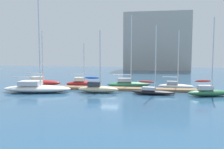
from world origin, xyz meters
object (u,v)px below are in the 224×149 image
object	(u,v)px
sailboat_2	(82,83)
sailboat_0	(41,82)
mooring_buoy_yellow	(130,81)
sailboat_6	(175,85)
sailboat_5	(152,90)
sailboat_3	(98,88)
harbor_building_distant	(156,42)
sailboat_7	(209,91)
sailboat_4	(128,83)
sailboat_1	(36,87)

from	to	relation	value
sailboat_2	sailboat_0	bearing A→B (deg)	166.55
mooring_buoy_yellow	sailboat_6	bearing A→B (deg)	-38.43
sailboat_5	sailboat_3	bearing A→B (deg)	-175.38
sailboat_3	mooring_buoy_yellow	bearing A→B (deg)	72.60
mooring_buoy_yellow	harbor_building_distant	xyz separation A→B (m)	(5.65, 35.66, 8.66)
sailboat_0	mooring_buoy_yellow	distance (m)	15.14
sailboat_3	sailboat_5	xyz separation A→B (m)	(7.08, -0.29, -0.11)
sailboat_0	sailboat_7	world-z (taller)	sailboat_7
sailboat_2	sailboat_5	distance (m)	12.01
sailboat_2	sailboat_7	world-z (taller)	sailboat_7
sailboat_5	sailboat_7	distance (m)	6.71
mooring_buoy_yellow	sailboat_4	bearing A→B (deg)	-87.28
sailboat_0	sailboat_2	size ratio (longest dim) A/B	1.29
sailboat_1	sailboat_6	size ratio (longest dim) A/B	1.74
sailboat_2	harbor_building_distant	distance (m)	44.46
sailboat_6	harbor_building_distant	xyz separation A→B (m)	(-1.61, 41.42, 8.51)
sailboat_5	harbor_building_distant	xyz separation A→B (m)	(1.86, 47.25, 8.50)
sailboat_4	sailboat_7	world-z (taller)	sailboat_4
sailboat_5	sailboat_1	bearing A→B (deg)	-170.40
sailboat_0	sailboat_1	bearing A→B (deg)	-76.04
sailboat_1	sailboat_2	xyz separation A→B (m)	(4.47, 6.13, -0.07)
sailboat_4	mooring_buoy_yellow	world-z (taller)	sailboat_4
sailboat_1	sailboat_7	bearing A→B (deg)	-5.00
sailboat_4	sailboat_6	distance (m)	6.98
sailboat_4	harbor_building_distant	world-z (taller)	harbor_building_distant
sailboat_6	harbor_building_distant	distance (m)	42.32
sailboat_7	sailboat_4	bearing A→B (deg)	136.26
sailboat_7	sailboat_3	bearing A→B (deg)	164.62
sailboat_2	mooring_buoy_yellow	world-z (taller)	sailboat_2
sailboat_3	harbor_building_distant	world-z (taller)	harbor_building_distant
sailboat_0	sailboat_3	size ratio (longest dim) A/B	1.06
sailboat_0	sailboat_4	xyz separation A→B (m)	(14.08, 0.43, 0.02)
sailboat_5	sailboat_6	size ratio (longest dim) A/B	1.01
sailboat_0	sailboat_2	world-z (taller)	sailboat_0
sailboat_1	sailboat_4	distance (m)	13.36
sailboat_6	sailboat_7	size ratio (longest dim) A/B	0.90
sailboat_0	sailboat_1	distance (m)	6.53
sailboat_2	sailboat_6	size ratio (longest dim) A/B	0.79
sailboat_6	sailboat_7	distance (m)	6.67
sailboat_0	sailboat_5	world-z (taller)	sailboat_0
sailboat_4	sailboat_0	bearing A→B (deg)	170.25
sailboat_3	mooring_buoy_yellow	distance (m)	11.76
harbor_building_distant	sailboat_3	bearing A→B (deg)	-100.78
sailboat_3	sailboat_6	xyz separation A→B (m)	(10.54, 5.53, -0.12)
sailboat_2	sailboat_7	distance (m)	18.25
sailboat_5	mooring_buoy_yellow	bearing A→B (deg)	115.12
sailboat_1	sailboat_4	world-z (taller)	sailboat_1
sailboat_3	sailboat_1	bearing A→B (deg)	-174.23
sailboat_4	sailboat_1	bearing A→B (deg)	-162.38
sailboat_6	sailboat_7	xyz separation A→B (m)	(3.25, -5.82, 0.10)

